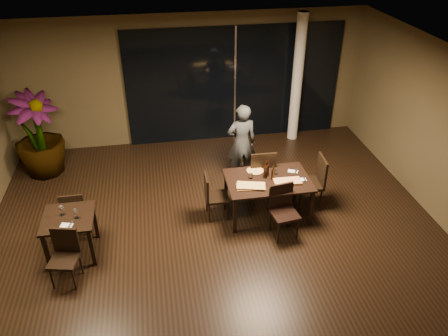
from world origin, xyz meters
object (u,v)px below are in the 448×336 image
Objects in this scene: diner at (242,143)px; bottle_a at (266,170)px; chair_side_near at (65,253)px; chair_side_far at (75,210)px; potted_plant at (38,135)px; bottle_b at (273,172)px; chair_main_far at (261,171)px; chair_main_left at (213,194)px; chair_main_right at (314,180)px; side_table at (69,223)px; bottle_c at (267,168)px; main_table at (268,183)px; chair_main_near at (283,208)px.

bottle_a is (0.18, -1.23, 0.09)m from diner.
bottle_a is (3.38, 1.13, 0.42)m from chair_side_near.
chair_side_near is 0.53× the size of diner.
bottle_a is (3.36, 0.05, 0.43)m from chair_side_far.
potted_plant reaches higher than chair_side_near.
bottle_b reaches higher than chair_side_far.
chair_side_near is (-0.02, -1.08, 0.01)m from chair_side_far.
chair_side_far is 3.39m from bottle_a.
chair_main_far is 0.64× the size of diner.
bottle_a is at bearing -89.92° from chair_main_left.
chair_side_near is (-4.34, -1.16, -0.09)m from chair_main_right.
diner is 5.13× the size of bottle_a.
chair_main_far reaches higher than chair_side_far.
chair_main_far is at bearing 16.84° from side_table.
bottle_b reaches higher than chair_side_near.
bottle_a is at bearing 94.73° from diner.
bottle_c is (-0.07, 0.14, 0.01)m from bottle_b.
chair_main_left is at bearing -178.77° from chair_side_far.
chair_side_far is 0.98× the size of chair_side_near.
side_table is 0.55m from chair_side_far.
bottle_b reaches higher than main_table.
chair_side_far is at bearing 101.54° from chair_side_near.
chair_main_far is 1.12m from chair_main_left.
chair_main_far is (0.02, 0.53, -0.09)m from main_table.
chair_main_near is 0.53× the size of potted_plant.
chair_main_far is (3.42, 1.03, -0.03)m from side_table.
chair_main_near is at bearing -77.96° from main_table.
bottle_c is at bearing 115.36° from bottle_b.
bottle_a is at bearing -26.68° from potted_plant.
chair_main_far is 1.12× the size of chair_main_near.
side_table is 2.88× the size of bottle_b.
side_table is at bearing -171.76° from bottle_b.
diner is 1.18m from bottle_c.
bottle_c is (4.31, -2.07, 0.01)m from potted_plant.
diner reaches higher than main_table.
chair_main_right is 3.22× the size of bottle_a.
main_table is 0.25m from bottle_a.
chair_side_far is at bearing -67.63° from potted_plant.
chair_side_near is 2.90× the size of bottle_c.
potted_plant reaches higher than diner.
bottle_a reaches higher than bottle_c.
chair_main_left is at bearing -85.62° from chair_main_right.
bottle_b is at bearing -93.59° from chair_main_left.
chair_main_near is 0.57× the size of diner.
chair_side_far is (-4.32, -0.08, -0.09)m from chair_main_right.
chair_main_right is (1.92, 0.02, 0.08)m from chair_main_left.
chair_side_far is at bearing -178.01° from bottle_c.
chair_side_near is (-3.43, -1.59, -0.10)m from chair_main_far.
side_table is at bearing 17.93° from chair_main_far.
potted_plant reaches higher than chair_side_far.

